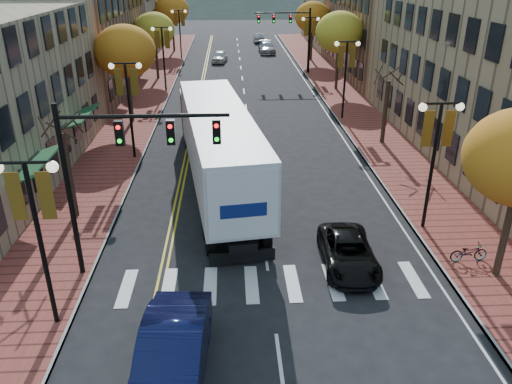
{
  "coord_description": "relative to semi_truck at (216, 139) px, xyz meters",
  "views": [
    {
      "loc": [
        -1.38,
        -14.06,
        11.37
      ],
      "look_at": [
        -0.32,
        5.79,
        2.2
      ],
      "focal_mm": 35.0,
      "sensor_mm": 36.0,
      "label": 1
    }
  ],
  "objects": [
    {
      "name": "car_far_silver",
      "position": [
        6.04,
        44.44,
        -1.92
      ],
      "size": [
        2.2,
        5.17,
        1.49
      ],
      "primitive_type": "imported",
      "rotation": [
        0.0,
        0.0,
        0.02
      ],
      "color": "#96959C",
      "rests_on": "ground"
    },
    {
      "name": "tree_left_b",
      "position": [
        -6.81,
        12.17,
        2.78
      ],
      "size": [
        4.48,
        4.48,
        7.21
      ],
      "color": "#382619",
      "rests_on": "sidewalk_left"
    },
    {
      "name": "building_right_mid",
      "position": [
        20.69,
        30.17,
        2.33
      ],
      "size": [
        15.0,
        24.0,
        10.0
      ],
      "primitive_type": "cube",
      "color": "brown",
      "rests_on": "ground"
    },
    {
      "name": "tree_left_a",
      "position": [
        -6.81,
        -3.83,
        -0.42
      ],
      "size": [
        0.28,
        0.28,
        4.2
      ],
      "color": "#382619",
      "rests_on": "sidewalk_left"
    },
    {
      "name": "navy_sedan",
      "position": [
        -1.05,
        -14.52,
        -1.78
      ],
      "size": [
        2.19,
        5.5,
        1.78
      ],
      "primitive_type": "imported",
      "rotation": [
        0.0,
        0.0,
        -0.06
      ],
      "color": "#0D1136",
      "rests_on": "ground"
    },
    {
      "name": "building_right_far",
      "position": [
        20.69,
        52.17,
        2.83
      ],
      "size": [
        15.0,
        20.0,
        11.0
      ],
      "primitive_type": "cube",
      "color": "#9E8966",
      "rests_on": "ground"
    },
    {
      "name": "tree_right_d",
      "position": [
        11.19,
        38.17,
        2.62
      ],
      "size": [
        4.35,
        4.35,
        7.0
      ],
      "color": "#382619",
      "rests_on": "sidewalk_right"
    },
    {
      "name": "lamp_left_d",
      "position": [
        -5.31,
        40.17,
        1.63
      ],
      "size": [
        1.96,
        0.36,
        6.05
      ],
      "color": "black",
      "rests_on": "ground"
    },
    {
      "name": "black_suv",
      "position": [
        5.49,
        -8.71,
        -2.04
      ],
      "size": [
        2.22,
        4.56,
        1.25
      ],
      "primitive_type": "imported",
      "rotation": [
        0.0,
        0.0,
        -0.03
      ],
      "color": "black",
      "rests_on": "ground"
    },
    {
      "name": "building_left_far",
      "position": [
        -14.81,
        49.17,
        2.08
      ],
      "size": [
        12.0,
        26.0,
        9.5
      ],
      "primitive_type": "cube",
      "color": "#9E8966",
      "rests_on": "ground"
    },
    {
      "name": "lamp_right_a",
      "position": [
        9.69,
        -5.83,
        1.63
      ],
      "size": [
        1.96,
        0.36,
        6.05
      ],
      "color": "black",
      "rests_on": "ground"
    },
    {
      "name": "sidewalk_right",
      "position": [
        11.19,
        20.67,
        -2.59
      ],
      "size": [
        4.0,
        85.0,
        0.15
      ],
      "primitive_type": "cube",
      "color": "brown",
      "rests_on": "ground"
    },
    {
      "name": "car_far_oncoming",
      "position": [
        5.46,
        54.63,
        -2.0
      ],
      "size": [
        1.51,
        4.09,
        1.34
      ],
      "primitive_type": "imported",
      "rotation": [
        0.0,
        0.0,
        3.16
      ],
      "color": "#939299",
      "rests_on": "ground"
    },
    {
      "name": "lamp_right_b",
      "position": [
        9.69,
        12.17,
        1.63
      ],
      "size": [
        1.96,
        0.36,
        6.05
      ],
      "color": "black",
      "rests_on": "ground"
    },
    {
      "name": "tree_right_b",
      "position": [
        11.19,
        6.17,
        -0.42
      ],
      "size": [
        0.28,
        0.28,
        4.2
      ],
      "color": "#382619",
      "rests_on": "sidewalk_right"
    },
    {
      "name": "ground",
      "position": [
        2.19,
        -11.83,
        -2.67
      ],
      "size": [
        200.0,
        200.0,
        0.0
      ],
      "primitive_type": "plane",
      "color": "black",
      "rests_on": "ground"
    },
    {
      "name": "lamp_left_c",
      "position": [
        -5.31,
        22.17,
        1.63
      ],
      "size": [
        1.96,
        0.36,
        6.05
      ],
      "color": "black",
      "rests_on": "ground"
    },
    {
      "name": "lamp_right_c",
      "position": [
        9.69,
        30.17,
        1.63
      ],
      "size": [
        1.96,
        0.36,
        6.05
      ],
      "color": "black",
      "rests_on": "ground"
    },
    {
      "name": "tree_right_c",
      "position": [
        11.19,
        22.17,
        2.78
      ],
      "size": [
        4.48,
        4.48,
        7.21
      ],
      "color": "#382619",
      "rests_on": "sidewalk_right"
    },
    {
      "name": "sidewalk_left",
      "position": [
        -6.81,
        20.67,
        -2.59
      ],
      "size": [
        4.0,
        85.0,
        0.15
      ],
      "primitive_type": "cube",
      "color": "brown",
      "rests_on": "ground"
    },
    {
      "name": "tree_left_c",
      "position": [
        -6.81,
        28.17,
        2.39
      ],
      "size": [
        4.16,
        4.16,
        6.69
      ],
      "color": "#382619",
      "rests_on": "sidewalk_left"
    },
    {
      "name": "bicycle",
      "position": [
        10.47,
        -8.85,
        -2.11
      ],
      "size": [
        1.6,
        0.64,
        0.82
      ],
      "primitive_type": "imported",
      "rotation": [
        0.0,
        0.0,
        1.63
      ],
      "color": "gray",
      "rests_on": "sidewalk_right"
    },
    {
      "name": "traffic_mast_far",
      "position": [
        7.67,
        30.17,
        2.25
      ],
      "size": [
        6.1,
        0.34,
        7.0
      ],
      "color": "black",
      "rests_on": "ground"
    },
    {
      "name": "lamp_left_a",
      "position": [
        -5.31,
        -11.83,
        1.63
      ],
      "size": [
        1.96,
        0.36,
        6.05
      ],
      "color": "black",
      "rests_on": "ground"
    },
    {
      "name": "tree_left_d",
      "position": [
        -6.81,
        46.17,
        2.93
      ],
      "size": [
        4.61,
        4.61,
        7.42
      ],
      "color": "#382619",
      "rests_on": "sidewalk_left"
    },
    {
      "name": "semi_truck",
      "position": [
        0.0,
        0.0,
        0.0
      ],
      "size": [
        5.4,
        18.49,
        4.57
      ],
      "rotation": [
        0.0,
        0.0,
        0.14
      ],
      "color": "black",
      "rests_on": "ground"
    },
    {
      "name": "lamp_left_b",
      "position": [
        -5.31,
        4.17,
        1.63
      ],
      "size": [
        1.96,
        0.36,
        6.05
      ],
      "color": "black",
      "rests_on": "ground"
    },
    {
      "name": "traffic_mast_near",
      "position": [
        -3.29,
        -8.83,
        2.25
      ],
      "size": [
        6.1,
        0.35,
        7.0
      ],
      "color": "black",
      "rests_on": "ground"
    },
    {
      "name": "car_far_white",
      "position": [
        -0.37,
        37.88,
        -1.97
      ],
      "size": [
        2.16,
        4.25,
        1.39
      ],
      "primitive_type": "imported",
      "rotation": [
        0.0,
        0.0,
        -0.13
      ],
      "color": "silver",
      "rests_on": "ground"
    },
    {
      "name": "building_left_mid",
      "position": [
        -14.81,
        24.17,
        2.83
      ],
      "size": [
        12.0,
        24.0,
        11.0
      ],
      "primitive_type": "cube",
      "color": "brown",
      "rests_on": "ground"
    }
  ]
}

